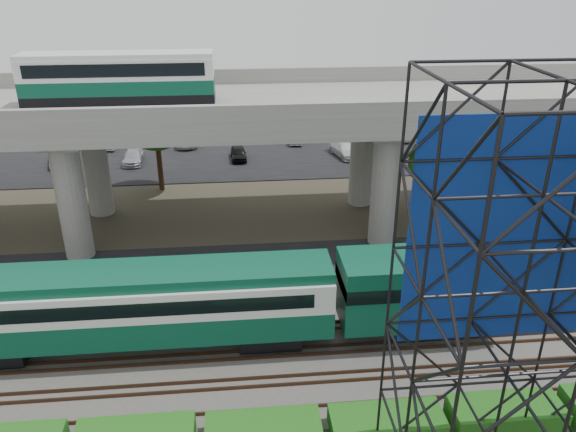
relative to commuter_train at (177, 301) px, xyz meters
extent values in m
plane|color=#474233|center=(2.72, -2.00, -2.88)|extent=(140.00, 140.00, 0.00)
cube|color=slate|center=(2.72, 0.00, -2.78)|extent=(90.00, 12.00, 0.20)
cube|color=black|center=(2.72, 8.50, -2.84)|extent=(90.00, 5.00, 0.08)
cube|color=black|center=(2.72, 32.00, -2.84)|extent=(90.00, 18.00, 0.08)
cube|color=#466073|center=(2.72, 54.00, -2.87)|extent=(140.00, 40.00, 0.03)
cube|color=#472D1E|center=(2.72, -4.72, -2.60)|extent=(90.00, 0.08, 0.16)
cube|color=#472D1E|center=(2.72, -3.28, -2.60)|extent=(90.00, 0.08, 0.16)
cube|color=#472D1E|center=(2.72, -2.72, -2.60)|extent=(90.00, 0.08, 0.16)
cube|color=#472D1E|center=(2.72, -1.28, -2.60)|extent=(90.00, 0.08, 0.16)
cube|color=#472D1E|center=(2.72, -0.72, -2.60)|extent=(90.00, 0.08, 0.16)
cube|color=#472D1E|center=(2.72, 0.72, -2.60)|extent=(90.00, 0.08, 0.16)
cube|color=#472D1E|center=(2.72, 1.28, -2.60)|extent=(90.00, 0.08, 0.16)
cube|color=#472D1E|center=(2.72, 2.72, -2.60)|extent=(90.00, 0.08, 0.16)
cube|color=#472D1E|center=(2.72, 3.28, -2.60)|extent=(90.00, 0.08, 0.16)
cube|color=#472D1E|center=(2.72, 4.72, -2.60)|extent=(90.00, 0.08, 0.16)
cube|color=black|center=(4.38, 0.00, -2.07)|extent=(3.00, 2.20, 0.90)
cube|color=#0A4B34|center=(-2.12, 0.00, -0.92)|extent=(19.00, 3.00, 1.40)
cube|color=silver|center=(-2.12, 0.00, 0.53)|extent=(19.00, 3.00, 1.50)
cube|color=#0A4B34|center=(-2.12, 0.00, 1.53)|extent=(19.00, 2.60, 0.50)
cube|color=black|center=(-1.12, 0.00, 0.58)|extent=(15.00, 3.06, 0.70)
cube|color=#0A4B34|center=(11.88, 0.00, 0.08)|extent=(8.00, 3.00, 3.40)
cube|color=#9E9B93|center=(2.72, 14.00, 5.72)|extent=(80.00, 12.00, 1.20)
cube|color=#9E9B93|center=(2.72, 8.25, 6.87)|extent=(80.00, 0.50, 1.10)
cube|color=#9E9B93|center=(2.72, 19.75, 6.87)|extent=(80.00, 0.50, 1.10)
cylinder|color=#9E9B93|center=(-7.28, 10.50, 1.12)|extent=(1.80, 1.80, 8.00)
cylinder|color=#9E9B93|center=(-7.28, 17.50, 1.12)|extent=(1.80, 1.80, 8.00)
cube|color=#9E9B93|center=(-7.28, 14.00, 4.82)|extent=(2.40, 9.00, 0.60)
cylinder|color=#9E9B93|center=(12.72, 10.50, 1.12)|extent=(1.80, 1.80, 8.00)
cylinder|color=#9E9B93|center=(12.72, 17.50, 1.12)|extent=(1.80, 1.80, 8.00)
cube|color=#9E9B93|center=(12.72, 14.00, 4.82)|extent=(2.40, 9.00, 0.60)
cube|color=black|center=(-4.14, 14.00, 6.67)|extent=(12.00, 2.50, 0.70)
cube|color=#0A4B34|center=(-4.14, 14.00, 7.47)|extent=(12.00, 2.50, 0.90)
cube|color=silver|center=(-4.14, 14.00, 8.57)|extent=(12.00, 2.50, 1.30)
cube|color=black|center=(-4.14, 14.00, 8.62)|extent=(11.00, 2.56, 0.80)
cube|color=silver|center=(-4.14, 14.00, 9.37)|extent=(12.00, 2.40, 0.30)
cube|color=navy|center=(12.63, -6.95, 6.42)|extent=(8.10, 0.08, 8.25)
cube|color=#135515|center=(8.72, -6.30, -2.38)|extent=(4.60, 1.80, 1.01)
cube|color=#135515|center=(13.72, -6.30, -2.32)|extent=(4.60, 1.80, 1.12)
cylinder|color=#382314|center=(16.72, 10.50, -0.48)|extent=(0.44, 0.44, 4.80)
ellipsoid|color=#135515|center=(16.72, 10.50, 2.72)|extent=(4.94, 4.94, 4.18)
cylinder|color=#382314|center=(-3.28, 22.00, -0.48)|extent=(0.44, 0.44, 4.80)
ellipsoid|color=#135515|center=(-3.28, 22.00, 2.72)|extent=(4.94, 4.94, 4.18)
imported|color=silver|center=(-13.65, 29.00, -2.15)|extent=(2.47, 4.11, 1.31)
imported|color=#B8B9C1|center=(-9.62, 34.00, -2.23)|extent=(1.49, 3.58, 1.15)
imported|color=#A7AAAF|center=(-6.66, 29.00, -2.19)|extent=(1.89, 4.28, 1.22)
imported|color=silver|center=(-2.17, 34.00, -2.18)|extent=(3.08, 4.86, 1.25)
imported|color=black|center=(3.31, 29.00, -2.19)|extent=(1.62, 3.64, 1.22)
imported|color=#A4A7AB|center=(9.41, 34.00, -2.18)|extent=(1.58, 3.84, 1.24)
imported|color=silver|center=(13.73, 29.00, -2.14)|extent=(2.93, 4.86, 1.32)
imported|color=#A9ADB0|center=(20.77, 34.00, -2.25)|extent=(2.38, 4.19, 1.10)
camera|label=1|loc=(3.09, -22.98, 14.76)|focal=35.00mm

